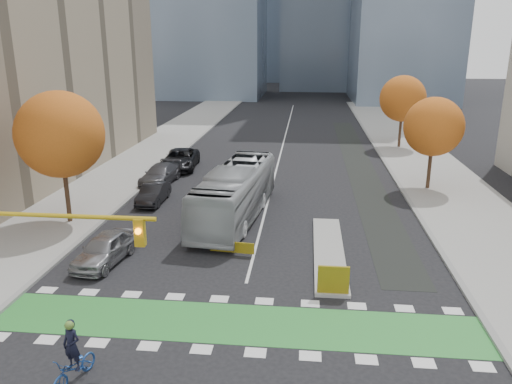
% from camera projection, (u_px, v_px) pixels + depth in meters
% --- Properties ---
extents(ground, '(300.00, 300.00, 0.00)m').
position_uv_depth(ground, '(230.00, 345.00, 18.71)').
color(ground, black).
rests_on(ground, ground).
extents(sidewalk_west, '(7.00, 120.00, 0.15)m').
position_uv_depth(sidewalk_west, '(99.00, 186.00, 39.07)').
color(sidewalk_west, gray).
rests_on(sidewalk_west, ground).
extents(sidewalk_east, '(7.00, 120.00, 0.15)m').
position_uv_depth(sidewalk_east, '(454.00, 197.00, 36.40)').
color(sidewalk_east, gray).
rests_on(sidewalk_east, ground).
extents(curb_west, '(0.30, 120.00, 0.16)m').
position_uv_depth(curb_west, '(142.00, 187.00, 38.73)').
color(curb_west, gray).
rests_on(curb_west, ground).
extents(curb_east, '(0.30, 120.00, 0.16)m').
position_uv_depth(curb_east, '(405.00, 195.00, 36.75)').
color(curb_east, gray).
rests_on(curb_east, ground).
extents(bike_crossing, '(20.00, 3.00, 0.01)m').
position_uv_depth(bike_crossing, '(236.00, 323.00, 20.14)').
color(bike_crossing, '#2A8231').
rests_on(bike_crossing, ground).
extents(centre_line, '(0.15, 70.00, 0.01)m').
position_uv_depth(centre_line, '(284.00, 142.00, 56.81)').
color(centre_line, silver).
rests_on(centre_line, ground).
extents(bike_lane_paint, '(2.50, 50.00, 0.01)m').
position_uv_depth(bike_lane_paint, '(358.00, 164.00, 46.54)').
color(bike_lane_paint, black).
rests_on(bike_lane_paint, ground).
extents(median_island, '(1.60, 10.00, 0.16)m').
position_uv_depth(median_island, '(329.00, 251.00, 26.86)').
color(median_island, gray).
rests_on(median_island, ground).
extents(hazard_board, '(1.40, 0.12, 1.30)m').
position_uv_depth(hazard_board, '(333.00, 280.00, 22.08)').
color(hazard_board, yellow).
rests_on(hazard_board, median_island).
extents(tree_west, '(5.20, 5.20, 8.22)m').
position_uv_depth(tree_west, '(60.00, 135.00, 29.71)').
color(tree_west, '#332114').
rests_on(tree_west, ground).
extents(tree_east_near, '(4.40, 4.40, 7.08)m').
position_uv_depth(tree_east_near, '(434.00, 127.00, 37.08)').
color(tree_east_near, '#332114').
rests_on(tree_east_near, ground).
extents(tree_east_far, '(4.80, 4.80, 7.65)m').
position_uv_depth(tree_east_far, '(403.00, 99.00, 52.16)').
color(tree_east_far, '#332114').
rests_on(tree_east_far, ground).
extents(traffic_signal_west, '(8.53, 0.56, 5.20)m').
position_uv_depth(traffic_signal_west, '(7.00, 242.00, 17.85)').
color(traffic_signal_west, '#BF9914').
rests_on(traffic_signal_west, ground).
extents(cyclist, '(1.22, 2.10, 2.29)m').
position_uv_depth(cyclist, '(74.00, 362.00, 16.46)').
color(cyclist, '#1F4690').
rests_on(cyclist, ground).
extents(bus, '(4.18, 12.47, 3.41)m').
position_uv_depth(bus, '(236.00, 193.00, 31.78)').
color(bus, '#A0A4A7').
rests_on(bus, ground).
extents(parked_car_a, '(2.38, 4.69, 1.53)m').
position_uv_depth(parked_car_a, '(104.00, 249.00, 25.47)').
color(parked_car_a, gray).
rests_on(parked_car_a, ground).
extents(parked_car_b, '(1.49, 4.23, 1.39)m').
position_uv_depth(parked_car_b, '(153.00, 193.00, 35.11)').
color(parked_car_b, black).
rests_on(parked_car_b, ground).
extents(parked_car_c, '(2.62, 5.35, 1.50)m').
position_uv_depth(parked_car_c, '(160.00, 174.00, 39.96)').
color(parked_car_c, '#4E4D52').
rests_on(parked_car_c, ground).
extents(parked_car_d, '(3.31, 6.36, 1.71)m').
position_uv_depth(parked_car_d, '(180.00, 159.00, 44.65)').
color(parked_car_d, black).
rests_on(parked_car_d, ground).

